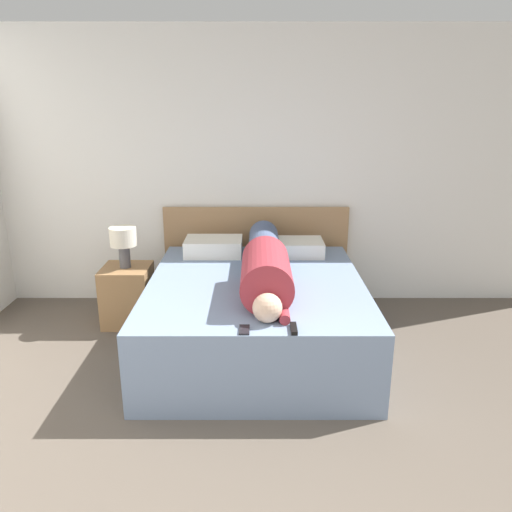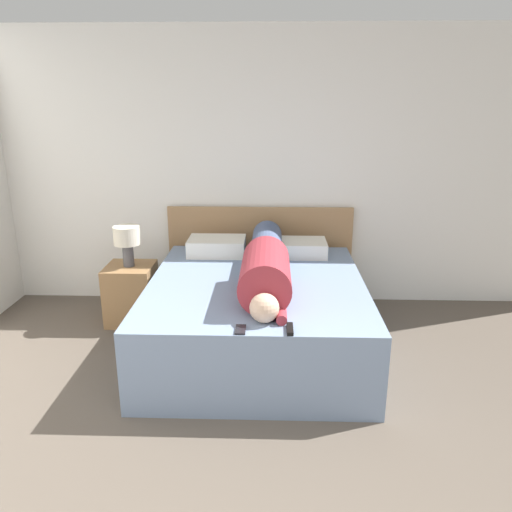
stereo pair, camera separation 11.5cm
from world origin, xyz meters
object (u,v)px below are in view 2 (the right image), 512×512
tv_remote (290,329)px  person_lying (266,264)px  pillow_second (299,248)px  pillow_near_headboard (217,246)px  bed (257,315)px  table_lamp (127,239)px  cell_phone (240,330)px  nightstand (131,294)px

tv_remote → person_lying: bearing=100.6°
pillow_second → pillow_near_headboard: bearing=180.0°
bed → person_lying: 0.46m
table_lamp → person_lying: bearing=-24.0°
bed → table_lamp: bearing=156.2°
tv_remote → cell_phone: size_ratio=1.15×
nightstand → pillow_second: bearing=7.2°
table_lamp → tv_remote: 1.97m
nightstand → bed: bearing=-23.8°
cell_phone → bed: bearing=85.4°
pillow_second → tv_remote: (-0.13, -1.58, -0.06)m
pillow_near_headboard → cell_phone: (0.31, -1.58, -0.07)m
bed → cell_phone: cell_phone is taller
bed → person_lying: (0.08, -0.04, 0.45)m
bed → pillow_near_headboard: size_ratio=3.71×
table_lamp → cell_phone: (1.08, -1.39, -0.19)m
person_lying → pillow_second: size_ratio=3.58×
nightstand → table_lamp: (0.00, 0.00, 0.52)m
bed → nightstand: size_ratio=3.61×
bed → nightstand: (-1.16, 0.51, -0.03)m
nightstand → pillow_near_headboard: (0.77, 0.19, 0.40)m
person_lying → bed: bearing=152.1°
nightstand → person_lying: size_ratio=0.30×
pillow_second → nightstand: bearing=-172.8°
nightstand → pillow_near_headboard: 0.89m
pillow_near_headboard → tv_remote: bearing=-68.6°
pillow_near_headboard → cell_phone: 1.61m
pillow_near_headboard → pillow_second: 0.75m
cell_phone → table_lamp: bearing=127.9°
pillow_near_headboard → pillow_second: pillow_near_headboard is taller
table_lamp → person_lying: size_ratio=0.21×
bed → cell_phone: size_ratio=14.73×
nightstand → tv_remote: 1.99m
bed → pillow_second: bearing=62.4°
bed → table_lamp: size_ratio=5.26×
nightstand → pillow_second: 1.58m
bed → table_lamp: table_lamp is taller
pillow_second → cell_phone: 1.64m
table_lamp → pillow_near_headboard: 0.80m
bed → nightstand: 1.26m
pillow_second → bed: bearing=-117.6°
table_lamp → pillow_near_headboard: size_ratio=0.71×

